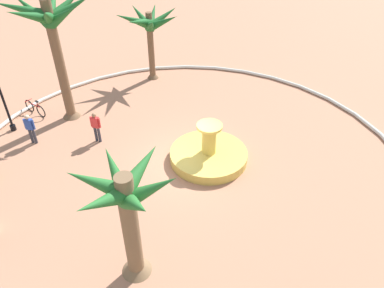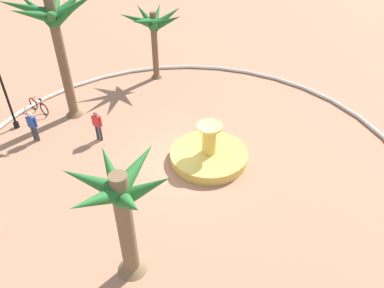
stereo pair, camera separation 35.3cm
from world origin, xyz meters
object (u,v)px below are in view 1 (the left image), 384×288
Objects in this scene: person_cyclist_helmet at (30,128)px; palm_tree_by_curb at (127,207)px; bicycle_red_frame at (35,108)px; person_cyclist_photo at (96,126)px; fountain at (209,154)px; palm_tree_near_fountain at (52,28)px; palm_tree_mid_plaza at (149,26)px.

palm_tree_by_curb is at bearing 72.57° from person_cyclist_helmet.
bicycle_red_frame is at bearing -129.86° from person_cyclist_helmet.
bicycle_red_frame is at bearing -89.49° from person_cyclist_photo.
palm_tree_by_curb is (6.36, 1.01, 2.75)m from fountain.
person_cyclist_photo reaches higher than person_cyclist_helmet.
person_cyclist_photo is at bearing -71.81° from fountain.
fountain is 2.22× the size of person_cyclist_helmet.
fountain is 2.08× the size of bicycle_red_frame.
palm_tree_near_fountain is 1.45× the size of palm_tree_mid_plaza.
palm_tree_by_curb is 9.56m from person_cyclist_helmet.
fountain is at bearing -170.98° from palm_tree_by_curb.
fountain is 7.01m from palm_tree_by_curb.
palm_tree_near_fountain is 4.02× the size of person_cyclist_helmet.
palm_tree_by_curb reaches higher than palm_tree_mid_plaza.
fountain reaches higher than person_cyclist_photo.
bicycle_red_frame is at bearing -63.64° from palm_tree_near_fountain.
person_cyclist_photo is at bearing -126.07° from palm_tree_by_curb.
palm_tree_by_curb is at bearing 53.93° from person_cyclist_photo.
fountain is at bearing 108.19° from person_cyclist_photo.
palm_tree_mid_plaza is (-11.58, -8.37, 0.37)m from palm_tree_by_curb.
fountain is 0.80× the size of palm_tree_by_curb.
bicycle_red_frame is at bearing -20.73° from palm_tree_mid_plaza.
palm_tree_near_fountain is 3.97× the size of person_cyclist_photo.
palm_tree_mid_plaza reaches higher than fountain.
person_cyclist_helmet is (8.79, -0.52, -2.51)m from palm_tree_mid_plaza.
bicycle_red_frame is (7.01, -2.65, -3.02)m from palm_tree_mid_plaza.
palm_tree_near_fountain is at bearing -7.64° from palm_tree_mid_plaza.
palm_tree_by_curb is at bearing 35.84° from palm_tree_mid_plaza.
palm_tree_near_fountain reaches higher than palm_tree_mid_plaza.
person_cyclist_helmet is (-2.79, -8.88, -2.14)m from palm_tree_by_curb.
palm_tree_mid_plaza reaches higher than person_cyclist_helmet.
fountain is 2.19× the size of person_cyclist_photo.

